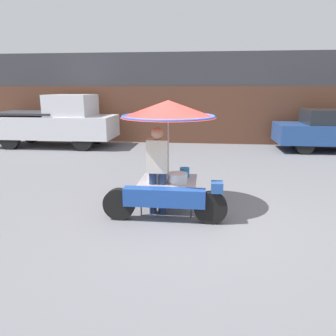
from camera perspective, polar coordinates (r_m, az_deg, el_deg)
name	(u,v)px	position (r m, az deg, el deg)	size (l,w,h in m)	color
ground_plane	(191,219)	(6.06, 3.97, -8.85)	(36.00, 36.00, 0.00)	slate
shopfront_building	(200,98)	(15.07, 5.68, 12.00)	(28.00, 2.06, 3.77)	#38383D
vendor_motorcycle_cart	(168,128)	(6.09, 0.02, 6.90)	(2.22, 1.78, 2.11)	black
vendor_person	(157,167)	(6.03, -1.84, 0.26)	(0.38, 0.22, 1.64)	navy
pickup_truck	(57,122)	(14.01, -18.74, 7.58)	(4.89, 1.91, 2.07)	black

